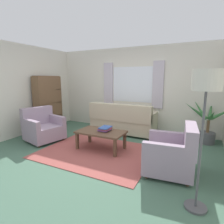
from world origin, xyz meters
TOP-DOWN VIEW (x-y plane):
  - ground_plane at (0.00, 0.00)m, footprint 6.24×6.24m
  - wall_back at (0.00, 2.26)m, footprint 5.32×0.12m
  - wall_left at (-2.66, 0.00)m, footprint 0.12×4.40m
  - window_with_curtains at (0.00, 2.18)m, footprint 1.98×0.07m
  - area_rug at (0.00, 0.00)m, footprint 2.46×1.91m
  - couch at (-0.06, 1.60)m, footprint 1.90×0.82m
  - armchair_left at (-1.69, 0.05)m, footprint 0.99×1.01m
  - armchair_right at (1.66, -0.17)m, footprint 0.90×0.92m
  - coffee_table at (-0.00, 0.21)m, footprint 1.10×0.64m
  - book_stack_on_table at (0.07, 0.27)m, footprint 0.25×0.33m
  - potted_plant at (2.21, 1.80)m, footprint 1.17×1.13m
  - bookshelf at (-2.35, 0.96)m, footprint 0.30×0.94m
  - standing_lamp at (2.08, -0.97)m, footprint 0.33×0.33m

SIDE VIEW (x-z plane):
  - ground_plane at x=0.00m, z-range 0.00..0.00m
  - area_rug at x=0.00m, z-range 0.00..0.01m
  - armchair_left at x=-1.69m, z-range -0.09..0.79m
  - armchair_right at x=1.66m, z-range -0.09..0.79m
  - couch at x=-0.06m, z-range -0.09..0.83m
  - coffee_table at x=0.00m, z-range 0.16..0.60m
  - potted_plant at x=2.21m, z-range -0.11..0.98m
  - book_stack_on_table at x=0.07m, z-range 0.44..0.54m
  - bookshelf at x=-2.35m, z-range -0.08..1.64m
  - wall_back at x=0.00m, z-range 0.00..2.60m
  - wall_left at x=-2.66m, z-range 0.00..2.60m
  - window_with_curtains at x=0.00m, z-range 0.75..2.15m
  - standing_lamp at x=2.08m, z-range 0.59..2.33m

